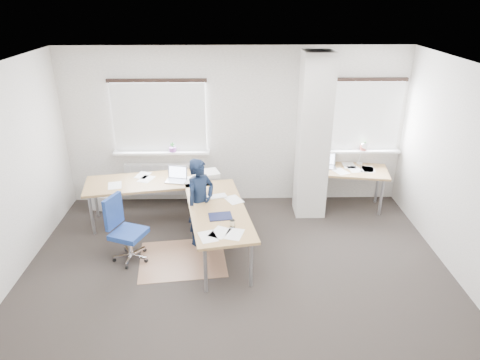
{
  "coord_description": "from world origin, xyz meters",
  "views": [
    {
      "loc": [
        -0.07,
        -4.77,
        3.63
      ],
      "look_at": [
        0.06,
        0.9,
        1.1
      ],
      "focal_mm": 32.0,
      "sensor_mm": 36.0,
      "label": 1
    }
  ],
  "objects_px": {
    "desk_side": "(347,171)",
    "person": "(201,202)",
    "task_chair": "(128,243)",
    "desk_main": "(183,195)"
  },
  "relations": [
    {
      "from": "desk_side",
      "to": "person",
      "type": "distance_m",
      "value": 2.77
    },
    {
      "from": "desk_side",
      "to": "task_chair",
      "type": "distance_m",
      "value": 3.93
    },
    {
      "from": "desk_side",
      "to": "task_chair",
      "type": "xyz_separation_m",
      "value": [
        -3.56,
        -1.61,
        -0.41
      ]
    },
    {
      "from": "desk_side",
      "to": "task_chair",
      "type": "height_order",
      "value": "desk_side"
    },
    {
      "from": "task_chair",
      "to": "desk_main",
      "type": "bearing_deg",
      "value": 63.98
    },
    {
      "from": "desk_main",
      "to": "task_chair",
      "type": "height_order",
      "value": "task_chair"
    },
    {
      "from": "desk_side",
      "to": "task_chair",
      "type": "relative_size",
      "value": 1.51
    },
    {
      "from": "desk_side",
      "to": "person",
      "type": "bearing_deg",
      "value": -145.01
    },
    {
      "from": "desk_side",
      "to": "desk_main",
      "type": "bearing_deg",
      "value": -151.66
    },
    {
      "from": "desk_main",
      "to": "task_chair",
      "type": "distance_m",
      "value": 1.1
    }
  ]
}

